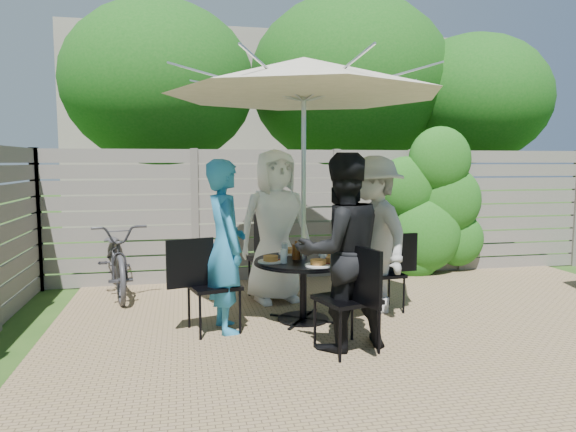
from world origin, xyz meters
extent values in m
plane|color=#274B17|center=(0.00, 0.00, 0.00)|extent=(60.00, 60.00, 0.00)
cube|color=#8D7351|center=(0.00, 0.50, 0.01)|extent=(7.00, 6.00, 0.02)
cube|color=gray|center=(0.00, 3.00, 0.93)|extent=(8.00, 0.10, 1.85)
ellipsoid|color=#206216|center=(1.40, 2.85, 0.90)|extent=(1.20, 0.70, 1.80)
cube|color=#A39488|center=(0.00, 12.00, 2.50)|extent=(10.00, 6.00, 5.00)
ellipsoid|color=#145113|center=(-2.50, 5.00, 2.97)|extent=(3.20, 3.20, 2.72)
ellipsoid|color=#145113|center=(1.00, 5.50, 3.18)|extent=(3.80, 3.80, 3.23)
ellipsoid|color=#145113|center=(3.20, 4.80, 2.83)|extent=(2.80, 2.80, 2.38)
cylinder|color=black|center=(-0.95, 1.04, 0.65)|extent=(1.17, 1.17, 0.03)
cylinder|color=black|center=(-0.95, 1.04, 0.32)|extent=(0.07, 0.07, 0.65)
cylinder|color=black|center=(-0.95, 1.04, 0.02)|extent=(0.54, 0.54, 0.04)
cylinder|color=silver|center=(-0.95, 1.04, 1.28)|extent=(0.05, 0.05, 2.57)
cone|color=beige|center=(-0.95, 1.04, 2.51)|extent=(3.24, 3.24, 0.39)
cube|color=black|center=(-1.12, 1.98, 0.49)|extent=(0.60, 0.60, 0.04)
cube|color=black|center=(-1.19, 2.21, 0.75)|extent=(0.17, 0.47, 0.49)
imported|color=white|center=(-1.09, 1.86, 0.91)|extent=(0.98, 0.72, 1.82)
cube|color=black|center=(-1.88, 0.87, 0.46)|extent=(0.55, 0.55, 0.04)
cube|color=black|center=(-2.10, 0.82, 0.71)|extent=(0.45, 0.14, 0.46)
imported|color=teal|center=(-1.77, 0.90, 0.85)|extent=(0.51, 0.68, 1.69)
cube|color=black|center=(-0.78, 0.11, 0.48)|extent=(0.58, 0.58, 0.04)
cube|color=black|center=(-0.72, -0.12, 0.73)|extent=(0.16, 0.46, 0.48)
imported|color=black|center=(-0.80, 0.22, 0.87)|extent=(0.95, 0.80, 1.75)
cube|color=black|center=(-0.01, 1.21, 0.43)|extent=(0.44, 0.44, 0.03)
cube|color=black|center=(0.20, 1.22, 0.66)|extent=(0.42, 0.05, 0.43)
imported|color=#A0A09C|center=(-0.13, 1.19, 0.87)|extent=(0.83, 1.22, 1.73)
cylinder|color=white|center=(-1.01, 1.40, 0.67)|extent=(0.26, 0.26, 0.01)
cylinder|color=#B67935|center=(-1.01, 1.40, 0.70)|extent=(0.15, 0.15, 0.05)
cylinder|color=white|center=(-1.30, 0.98, 0.67)|extent=(0.26, 0.26, 0.01)
cylinder|color=#B67935|center=(-1.30, 0.98, 0.70)|extent=(0.15, 0.15, 0.05)
cylinder|color=white|center=(-0.89, 0.69, 0.67)|extent=(0.26, 0.26, 0.01)
cylinder|color=#B67935|center=(-0.89, 0.69, 0.70)|extent=(0.15, 0.15, 0.05)
cylinder|color=white|center=(-0.59, 1.10, 0.67)|extent=(0.26, 0.26, 0.01)
cylinder|color=#B67935|center=(-0.59, 1.10, 0.70)|extent=(0.15, 0.15, 0.05)
cylinder|color=white|center=(-0.72, 0.78, 0.67)|extent=(0.24, 0.24, 0.01)
cylinder|color=#B67935|center=(-0.72, 0.78, 0.70)|extent=(0.14, 0.14, 0.05)
cylinder|color=silver|center=(-1.10, 1.28, 0.73)|extent=(0.07, 0.07, 0.14)
cylinder|color=silver|center=(-1.19, 0.89, 0.73)|extent=(0.07, 0.07, 0.14)
cylinder|color=silver|center=(-0.80, 0.80, 0.73)|extent=(0.07, 0.07, 0.14)
cylinder|color=silver|center=(-0.71, 1.19, 0.73)|extent=(0.07, 0.07, 0.14)
cylinder|color=#59280C|center=(-1.02, 1.08, 0.74)|extent=(0.09, 0.09, 0.16)
cylinder|color=#C6B293|center=(-0.89, 1.28, 0.72)|extent=(0.08, 0.08, 0.12)
imported|color=#333338|center=(-2.99, 2.60, 0.47)|extent=(0.98, 1.87, 0.93)
camera|label=1|loc=(-2.17, -4.05, 1.66)|focal=32.00mm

